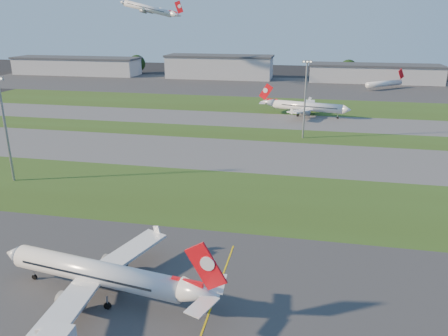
% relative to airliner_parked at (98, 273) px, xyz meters
% --- Properties ---
extents(grass_strip_a, '(300.00, 34.00, 0.01)m').
position_rel_airliner_parked_xyz_m(grass_strip_a, '(11.67, 40.22, -3.70)').
color(grass_strip_a, '#314717').
rests_on(grass_strip_a, ground).
extents(taxiway_a, '(300.00, 32.00, 0.01)m').
position_rel_airliner_parked_xyz_m(taxiway_a, '(11.67, 73.22, -3.70)').
color(taxiway_a, '#515154').
rests_on(taxiway_a, ground).
extents(grass_strip_b, '(300.00, 18.00, 0.01)m').
position_rel_airliner_parked_xyz_m(grass_strip_b, '(11.67, 98.22, -3.70)').
color(grass_strip_b, '#314717').
rests_on(grass_strip_b, ground).
extents(taxiway_b, '(300.00, 26.00, 0.01)m').
position_rel_airliner_parked_xyz_m(taxiway_b, '(11.67, 120.22, -3.70)').
color(taxiway_b, '#515154').
rests_on(taxiway_b, ground).
extents(grass_strip_c, '(300.00, 40.00, 0.01)m').
position_rel_airliner_parked_xyz_m(grass_strip_c, '(11.67, 153.22, -3.70)').
color(grass_strip_c, '#314717').
rests_on(grass_strip_c, ground).
extents(apron_far, '(400.00, 80.00, 0.01)m').
position_rel_airliner_parked_xyz_m(apron_far, '(11.67, 213.22, -3.70)').
color(apron_far, '#333335').
rests_on(apron_far, ground).
extents(airliner_parked, '(33.72, 28.41, 10.56)m').
position_rel_airliner_parked_xyz_m(airliner_parked, '(0.00, 0.00, 0.00)').
color(airliner_parked, white).
rests_on(airliner_parked, ground).
extents(airliner_taxiing, '(35.37, 29.68, 11.19)m').
position_rel_airliner_parked_xyz_m(airliner_taxiing, '(27.09, 131.97, 0.22)').
color(airliner_taxiing, white).
rests_on(airliner_taxiing, ground).
extents(airliner_departing, '(35.59, 30.21, 11.11)m').
position_rel_airliner_parked_xyz_m(airliner_departing, '(-67.99, 207.11, 40.01)').
color(airliner_departing, white).
extents(mini_jet_near, '(23.24, 19.45, 9.48)m').
position_rel_airliner_parked_xyz_m(mini_jet_near, '(69.03, 213.89, -0.43)').
color(mini_jet_near, white).
rests_on(mini_jet_near, ground).
extents(light_mast_west, '(3.20, 0.70, 25.80)m').
position_rel_airliner_parked_xyz_m(light_mast_west, '(-43.33, 40.22, 11.10)').
color(light_mast_west, gray).
rests_on(light_mast_west, ground).
extents(light_mast_centre, '(3.20, 0.70, 25.80)m').
position_rel_airliner_parked_xyz_m(light_mast_centre, '(26.67, 96.22, 11.10)').
color(light_mast_centre, gray).
rests_on(light_mast_centre, ground).
extents(hangar_far_west, '(91.80, 23.00, 12.20)m').
position_rel_airliner_parked_xyz_m(hangar_far_west, '(-138.33, 243.22, 2.43)').
color(hangar_far_west, '#A1A3A9').
rests_on(hangar_far_west, ground).
extents(hangar_west, '(71.40, 23.00, 15.20)m').
position_rel_airliner_parked_xyz_m(hangar_west, '(-33.33, 243.22, 3.93)').
color(hangar_west, '#A1A3A9').
rests_on(hangar_west, ground).
extents(hangar_east, '(81.60, 23.00, 11.20)m').
position_rel_airliner_parked_xyz_m(hangar_east, '(66.67, 243.22, 1.93)').
color(hangar_east, '#A1A3A9').
rests_on(hangar_east, ground).
extents(tree_far_west, '(11.00, 11.00, 12.00)m').
position_rel_airliner_parked_xyz_m(tree_far_west, '(-178.33, 256.22, 2.78)').
color(tree_far_west, black).
rests_on(tree_far_west, ground).
extents(tree_west, '(12.10, 12.10, 13.20)m').
position_rel_airliner_parked_xyz_m(tree_west, '(-98.33, 258.22, 3.43)').
color(tree_west, black).
rests_on(tree_west, ground).
extents(tree_mid_west, '(9.90, 9.90, 10.80)m').
position_rel_airliner_parked_xyz_m(tree_mid_west, '(-8.33, 254.22, 2.13)').
color(tree_mid_west, black).
rests_on(tree_mid_west, ground).
extents(tree_mid_east, '(11.55, 11.55, 12.60)m').
position_rel_airliner_parked_xyz_m(tree_mid_east, '(51.67, 257.22, 3.10)').
color(tree_mid_east, black).
rests_on(tree_mid_east, ground).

